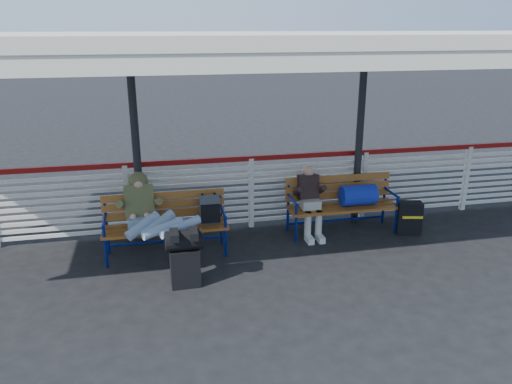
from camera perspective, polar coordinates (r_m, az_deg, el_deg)
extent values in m
plane|color=black|center=(6.84, 2.70, -9.92)|extent=(60.00, 60.00, 0.00)
cube|color=silver|center=(8.30, -0.56, -0.14)|extent=(12.00, 0.04, 1.04)
cube|color=maroon|center=(8.13, -0.57, 3.88)|extent=(12.00, 0.06, 0.08)
cube|color=silver|center=(6.89, 1.12, 17.07)|extent=(12.60, 3.60, 0.16)
cube|color=silver|center=(5.21, 5.65, 15.10)|extent=(12.60, 0.06, 0.30)
cylinder|color=black|center=(7.76, -13.54, 4.94)|extent=(0.12, 0.12, 3.00)
cylinder|color=black|center=(8.46, 11.74, 6.16)|extent=(0.12, 0.12, 3.00)
cube|color=black|center=(6.63, -8.09, -8.55)|extent=(0.38, 0.24, 0.52)
cylinder|color=black|center=(6.46, -8.25, -5.45)|extent=(0.48, 0.28, 0.26)
cube|color=#9A5C1D|center=(7.40, -10.27, -4.05)|extent=(1.80, 0.50, 0.04)
cube|color=#9A5C1D|center=(7.55, -10.47, -1.41)|extent=(1.80, 0.10, 0.40)
cylinder|color=navy|center=(7.35, -16.78, -6.68)|extent=(0.04, 0.04, 0.45)
cylinder|color=navy|center=(7.37, -3.47, -5.77)|extent=(0.04, 0.04, 0.45)
cylinder|color=navy|center=(7.69, -16.70, -3.69)|extent=(0.04, 0.04, 0.90)
cylinder|color=navy|center=(7.72, -4.03, -2.84)|extent=(0.04, 0.04, 0.90)
cube|color=#484B4F|center=(7.38, -5.33, -2.01)|extent=(0.29, 0.18, 0.41)
cube|color=#9A5C1D|center=(8.22, 9.91, -1.72)|extent=(1.80, 0.50, 0.04)
cube|color=#9A5C1D|center=(8.36, 9.36, 0.62)|extent=(1.80, 0.10, 0.40)
cylinder|color=navy|center=(7.86, 4.57, -4.22)|extent=(0.04, 0.04, 0.45)
cylinder|color=navy|center=(8.48, 15.68, -3.15)|extent=(0.04, 0.04, 0.45)
cylinder|color=navy|center=(8.19, 3.69, -1.53)|extent=(0.04, 0.04, 0.90)
cylinder|color=navy|center=(8.79, 14.42, -0.69)|extent=(0.04, 0.04, 0.90)
cylinder|color=navy|center=(8.25, 11.60, -0.36)|extent=(0.57, 0.34, 0.34)
cube|color=#8BA6BC|center=(7.42, -13.03, -3.44)|extent=(0.36, 0.26, 0.18)
cube|color=brown|center=(7.52, -13.16, -1.04)|extent=(0.42, 0.38, 0.53)
sphere|color=brown|center=(7.53, -13.31, 1.22)|extent=(0.28, 0.28, 0.28)
sphere|color=tan|center=(7.49, -13.31, 1.06)|extent=(0.21, 0.21, 0.21)
cube|color=black|center=(6.36, -9.33, -4.90)|extent=(0.11, 0.27, 0.10)
cube|color=black|center=(6.37, -7.17, -4.75)|extent=(0.11, 0.27, 0.10)
cube|color=#AFAD9F|center=(8.04, 6.22, -1.41)|extent=(0.30, 0.24, 0.16)
cube|color=black|center=(8.08, 5.97, 0.59)|extent=(0.32, 0.23, 0.42)
sphere|color=tan|center=(8.02, 5.99, 2.46)|extent=(0.19, 0.19, 0.19)
cylinder|color=#AFAD9F|center=(7.95, 5.93, -3.85)|extent=(0.11, 0.11, 0.46)
cylinder|color=#AFAD9F|center=(8.01, 7.16, -3.74)|extent=(0.11, 0.11, 0.46)
cube|color=silver|center=(7.94, 6.10, -5.39)|extent=(0.10, 0.24, 0.10)
cube|color=silver|center=(8.00, 7.34, -5.27)|extent=(0.10, 0.24, 0.10)
cube|color=black|center=(8.51, 17.06, -2.86)|extent=(0.43, 0.30, 0.54)
cube|color=yellow|center=(8.40, 17.48, -2.80)|extent=(0.32, 0.09, 0.04)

